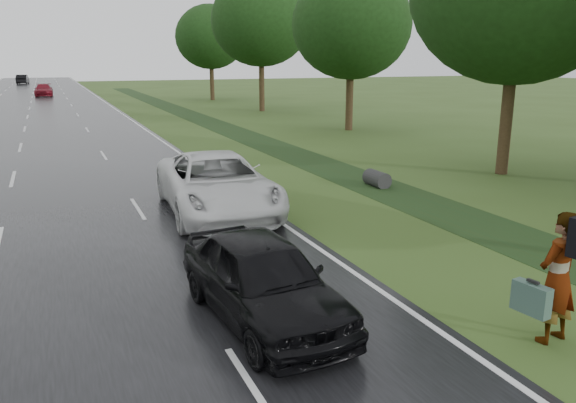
# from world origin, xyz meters

# --- Properties ---
(road) EXTENTS (14.00, 180.00, 0.04)m
(road) POSITION_xyz_m (0.00, 45.00, 0.02)
(road) COLOR black
(road) RESTS_ON ground
(edge_stripe_east) EXTENTS (0.12, 180.00, 0.01)m
(edge_stripe_east) POSITION_xyz_m (6.75, 45.00, 0.04)
(edge_stripe_east) COLOR silver
(edge_stripe_east) RESTS_ON road
(center_line) EXTENTS (0.12, 180.00, 0.01)m
(center_line) POSITION_xyz_m (0.00, 45.00, 0.04)
(center_line) COLOR silver
(center_line) RESTS_ON road
(drainage_ditch) EXTENTS (2.20, 120.00, 0.56)m
(drainage_ditch) POSITION_xyz_m (11.50, 18.71, 0.04)
(drainage_ditch) COLOR #213313
(drainage_ditch) RESTS_ON ground
(tree_east_c) EXTENTS (7.00, 7.00, 9.29)m
(tree_east_c) POSITION_xyz_m (18.20, 24.00, 6.14)
(tree_east_c) COLOR #362516
(tree_east_c) RESTS_ON ground
(tree_east_d) EXTENTS (8.00, 8.00, 10.76)m
(tree_east_d) POSITION_xyz_m (17.80, 38.00, 7.15)
(tree_east_d) COLOR #362516
(tree_east_d) RESTS_ON ground
(tree_east_f) EXTENTS (7.20, 7.20, 9.62)m
(tree_east_f) POSITION_xyz_m (17.50, 52.00, 6.37)
(tree_east_f) COLOR #362516
(tree_east_f) RESTS_ON ground
(pedestrian) EXTENTS (1.00, 0.80, 2.07)m
(pedestrian) POSITION_xyz_m (8.18, -0.38, 1.07)
(pedestrian) COLOR #A5998C
(pedestrian) RESTS_ON ground
(white_pickup) EXTENTS (3.11, 6.08, 1.64)m
(white_pickup) POSITION_xyz_m (5.50, 8.68, 0.86)
(white_pickup) COLOR white
(white_pickup) RESTS_ON road
(dark_sedan) EXTENTS (2.01, 4.30, 1.43)m
(dark_sedan) POSITION_xyz_m (4.34, 2.00, 0.75)
(dark_sedan) COLOR black
(dark_sedan) RESTS_ON road
(far_car_red) EXTENTS (2.06, 4.76, 1.36)m
(far_car_red) POSITION_xyz_m (1.24, 65.17, 0.72)
(far_car_red) COLOR maroon
(far_car_red) RESTS_ON road
(far_car_dark) EXTENTS (2.01, 4.81, 1.55)m
(far_car_dark) POSITION_xyz_m (-1.91, 100.70, 0.81)
(far_car_dark) COLOR black
(far_car_dark) RESTS_ON road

